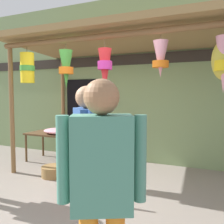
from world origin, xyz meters
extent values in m
plane|color=gray|center=(0.00, 0.00, 0.00)|extent=(30.00, 30.00, 0.00)
cube|color=#7A9360|center=(0.00, 2.33, 1.96)|extent=(10.56, 0.25, 3.93)
cube|color=#2D2823|center=(0.00, 2.19, 2.44)|extent=(9.51, 0.04, 0.24)
cube|color=black|center=(-1.21, 2.20, 1.00)|extent=(1.10, 0.03, 2.00)
cylinder|color=brown|center=(-1.86, 0.36, 1.29)|extent=(0.09, 0.09, 2.59)
cylinder|color=brown|center=(-1.86, 2.14, 1.29)|extent=(0.09, 0.09, 2.59)
cylinder|color=brown|center=(0.28, 0.36, 2.59)|extent=(4.48, 0.10, 0.10)
cylinder|color=brown|center=(0.28, 2.14, 2.74)|extent=(4.48, 0.10, 0.10)
cube|color=olive|center=(0.28, 1.25, 2.71)|extent=(4.78, 2.28, 0.25)
cylinder|color=brown|center=(-1.45, 0.38, 2.48)|extent=(0.01, 0.01, 0.11)
cylinder|color=yellow|center=(-1.45, 0.38, 2.14)|extent=(0.26, 0.26, 0.58)
cylinder|color=green|center=(-1.45, 0.38, 2.13)|extent=(0.28, 0.28, 0.10)
cylinder|color=brown|center=(-0.56, 0.40, 2.48)|extent=(0.01, 0.01, 0.12)
cone|color=green|center=(-0.56, 0.40, 2.08)|extent=(0.24, 0.24, 0.68)
cylinder|color=orange|center=(-0.56, 0.40, 2.05)|extent=(0.26, 0.26, 0.12)
cylinder|color=brown|center=(0.25, 0.35, 2.46)|extent=(0.01, 0.01, 0.15)
cone|color=red|center=(0.25, 0.35, 2.00)|extent=(0.23, 0.23, 0.77)
cylinder|color=#D13399|center=(0.25, 0.35, 2.11)|extent=(0.24, 0.24, 0.14)
cylinder|color=brown|center=(1.17, 0.42, 2.49)|extent=(0.01, 0.01, 0.09)
cone|color=pink|center=(1.17, 0.42, 2.17)|extent=(0.23, 0.23, 0.56)
cylinder|color=orange|center=(1.17, 0.42, 2.09)|extent=(0.25, 0.25, 0.10)
cone|color=pink|center=(2.06, 0.35, 2.03)|extent=(0.24, 0.24, 0.78)
cylinder|color=yellow|center=(2.06, 0.35, 2.02)|extent=(0.26, 0.26, 0.14)
cube|color=brown|center=(-1.51, 1.40, 0.67)|extent=(1.50, 0.71, 0.04)
cylinder|color=brown|center=(-2.21, 1.10, 0.33)|extent=(0.05, 0.05, 0.65)
cylinder|color=brown|center=(-0.82, 1.10, 0.33)|extent=(0.05, 0.05, 0.65)
cylinder|color=brown|center=(-2.21, 1.71, 0.33)|extent=(0.05, 0.05, 0.65)
cylinder|color=brown|center=(-0.82, 1.71, 0.33)|extent=(0.05, 0.05, 0.65)
ellipsoid|color=pink|center=(-1.42, 1.34, 0.76)|extent=(0.80, 0.56, 0.13)
ellipsoid|color=#D13399|center=(-1.30, 1.28, 0.77)|extent=(0.36, 0.28, 0.09)
cube|color=#AD1E1E|center=(-0.08, -0.04, 0.44)|extent=(0.45, 0.45, 0.04)
cube|color=#AD1E1E|center=(-0.06, -0.22, 0.64)|extent=(0.40, 0.08, 0.40)
cylinder|color=#333338|center=(0.08, 0.16, 0.22)|extent=(0.03, 0.03, 0.44)
cylinder|color=#333338|center=(-0.28, 0.12, 0.22)|extent=(0.03, 0.03, 0.44)
cylinder|color=#333338|center=(0.12, -0.19, 0.22)|extent=(0.03, 0.03, 0.44)
cylinder|color=#333338|center=(-0.24, -0.24, 0.22)|extent=(0.03, 0.03, 0.44)
cylinder|color=olive|center=(-0.43, 1.10, 0.10)|extent=(0.36, 0.36, 0.20)
cylinder|color=olive|center=(-0.95, 0.50, 0.10)|extent=(0.48, 0.48, 0.20)
cylinder|color=silver|center=(0.83, -1.23, 0.42)|extent=(0.13, 0.13, 0.85)
cylinder|color=silver|center=(0.70, -1.10, 0.42)|extent=(0.13, 0.13, 0.85)
cube|color=#2D5193|center=(0.77, -1.16, 1.17)|extent=(0.43, 0.44, 0.64)
cylinder|color=#2D5193|center=(0.94, -1.35, 1.20)|extent=(0.08, 0.08, 0.57)
cylinder|color=#2D5193|center=(0.59, -0.98, 1.20)|extent=(0.08, 0.08, 0.57)
sphere|color=tan|center=(0.77, -1.16, 1.60)|extent=(0.23, 0.23, 0.23)
cube|color=#4C8E7A|center=(1.34, -1.96, 1.18)|extent=(0.46, 0.38, 0.64)
cylinder|color=#4C8E7A|center=(1.56, -1.85, 1.21)|extent=(0.08, 0.08, 0.58)
cylinder|color=#4C8E7A|center=(1.11, -2.08, 1.21)|extent=(0.08, 0.08, 0.58)
sphere|color=#9E704C|center=(1.34, -1.96, 1.62)|extent=(0.24, 0.24, 0.24)
camera|label=1|loc=(2.05, -3.40, 1.64)|focal=39.63mm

